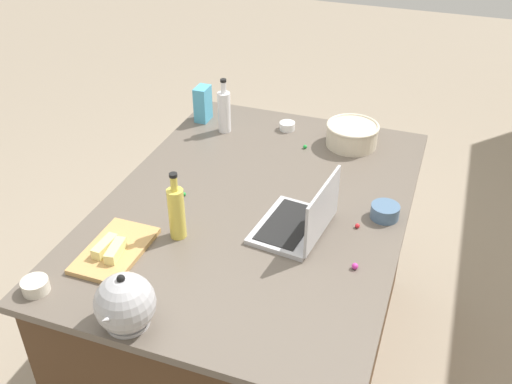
{
  "coord_description": "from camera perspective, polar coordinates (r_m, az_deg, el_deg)",
  "views": [
    {
      "loc": [
        1.72,
        0.62,
        2.17
      ],
      "look_at": [
        0.0,
        0.0,
        0.95
      ],
      "focal_mm": 40.68,
      "sensor_mm": 36.0,
      "label": 1
    }
  ],
  "objects": [
    {
      "name": "bottle_vinegar",
      "position": [
        2.7,
        -3.14,
        7.99
      ],
      "size": [
        0.06,
        0.06,
        0.26
      ],
      "color": "white",
      "rests_on": "island_counter"
    },
    {
      "name": "ramekin_small",
      "position": [
        2.19,
        12.57,
        -1.89
      ],
      "size": [
        0.11,
        0.11,
        0.05
      ],
      "primitive_type": "cylinder",
      "color": "slate",
      "rests_on": "island_counter"
    },
    {
      "name": "ground_plane",
      "position": [
        2.84,
        0.0,
        -16.18
      ],
      "size": [
        12.0,
        12.0,
        0.0
      ],
      "primitive_type": "plane",
      "color": "gray"
    },
    {
      "name": "mixing_bowl_large",
      "position": [
        2.63,
        9.42,
        5.62
      ],
      "size": [
        0.24,
        0.24,
        0.1
      ],
      "color": "beige",
      "rests_on": "island_counter"
    },
    {
      "name": "butter_stick_right",
      "position": [
        2.0,
        -13.66,
        -5.62
      ],
      "size": [
        0.11,
        0.05,
        0.04
      ],
      "primitive_type": "cube",
      "rotation": [
        0.0,
        0.0,
        0.14
      ],
      "color": "#F4E58C",
      "rests_on": "cutting_board"
    },
    {
      "name": "kettle",
      "position": [
        1.74,
        -12.77,
        -10.67
      ],
      "size": [
        0.21,
        0.18,
        0.2
      ],
      "color": "#ADADB2",
      "rests_on": "island_counter"
    },
    {
      "name": "candy_bag",
      "position": [
        2.81,
        -5.25,
        8.64
      ],
      "size": [
        0.09,
        0.06,
        0.17
      ],
      "primitive_type": "cube",
      "color": "#4CA5CC",
      "rests_on": "island_counter"
    },
    {
      "name": "laptop",
      "position": [
        2.06,
        4.44,
        -2.87
      ],
      "size": [
        0.33,
        0.26,
        0.22
      ],
      "color": "#B7B7BC",
      "rests_on": "island_counter"
    },
    {
      "name": "ramekin_medium",
      "position": [
        2.74,
        3.09,
        6.5
      ],
      "size": [
        0.07,
        0.07,
        0.04
      ],
      "primitive_type": "cylinder",
      "color": "white",
      "rests_on": "island_counter"
    },
    {
      "name": "island_counter",
      "position": [
        2.51,
        0.0,
        -9.52
      ],
      "size": [
        1.58,
        1.13,
        0.9
      ],
      "color": "#4C331E",
      "rests_on": "ground"
    },
    {
      "name": "candy_3",
      "position": [
        2.28,
        -7.1,
        -0.21
      ],
      "size": [
        0.02,
        0.02,
        0.02
      ],
      "primitive_type": "sphere",
      "color": "green",
      "rests_on": "island_counter"
    },
    {
      "name": "butter_stick_left",
      "position": [
        2.02,
        -14.63,
        -5.19
      ],
      "size": [
        0.11,
        0.04,
        0.04
      ],
      "primitive_type": "cube",
      "rotation": [
        0.0,
        0.0,
        -0.05
      ],
      "color": "#F4E58C",
      "rests_on": "cutting_board"
    },
    {
      "name": "bottle_oil",
      "position": [
        2.02,
        -7.82,
        -1.93
      ],
      "size": [
        0.06,
        0.06,
        0.26
      ],
      "color": "#DBC64C",
      "rests_on": "island_counter"
    },
    {
      "name": "candy_2",
      "position": [
        1.95,
        9.7,
        -7.21
      ],
      "size": [
        0.02,
        0.02,
        0.02
      ],
      "primitive_type": "sphere",
      "color": "#CC3399",
      "rests_on": "island_counter"
    },
    {
      "name": "ramekin_wide",
      "position": [
        1.96,
        -20.87,
        -8.62
      ],
      "size": [
        0.09,
        0.09,
        0.04
      ],
      "primitive_type": "cylinder",
      "color": "beige",
      "rests_on": "island_counter"
    },
    {
      "name": "cutting_board",
      "position": [
        2.04,
        -13.68,
        -5.59
      ],
      "size": [
        0.31,
        0.19,
        0.02
      ],
      "primitive_type": "cube",
      "color": "tan",
      "rests_on": "island_counter"
    },
    {
      "name": "candy_0",
      "position": [
        2.13,
        9.94,
        -3.3
      ],
      "size": [
        0.02,
        0.02,
        0.02
      ],
      "primitive_type": "sphere",
      "color": "red",
      "rests_on": "island_counter"
    },
    {
      "name": "candy_1",
      "position": [
        2.59,
        4.84,
        4.46
      ],
      "size": [
        0.02,
        0.02,
        0.02
      ],
      "primitive_type": "sphere",
      "color": "green",
      "rests_on": "island_counter"
    }
  ]
}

